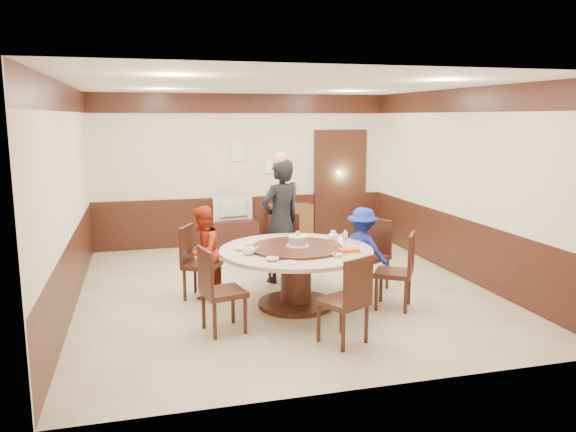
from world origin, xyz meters
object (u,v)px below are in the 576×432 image
object	(u,v)px
shrimp_platter	(349,251)
side_cabinet	(290,224)
person_red	(203,252)
person_standing	(281,221)
television	(234,209)
tv_stand	(235,234)
person_blue	(362,250)
thermos	(292,194)
banquet_table	(296,265)
birthday_cake	(298,241)

from	to	relation	value
shrimp_platter	side_cabinet	xyz separation A→B (m)	(0.31, 3.88, -0.40)
person_red	shrimp_platter	world-z (taller)	person_red
person_standing	television	world-z (taller)	person_standing
person_standing	side_cabinet	distance (m)	2.54
tv_stand	shrimp_platter	bearing A→B (deg)	-78.73
person_blue	side_cabinet	xyz separation A→B (m)	(-0.17, 3.14, -0.21)
person_standing	tv_stand	size ratio (longest dim) A/B	2.12
person_red	side_cabinet	size ratio (longest dim) A/B	1.54
person_standing	tv_stand	xyz separation A→B (m)	(-0.30, 2.33, -0.65)
person_blue	tv_stand	size ratio (longest dim) A/B	1.38
side_cabinet	thermos	world-z (taller)	thermos
thermos	shrimp_platter	bearing A→B (deg)	-95.09
person_red	tv_stand	xyz separation A→B (m)	(0.89, 2.78, -0.37)
banquet_table	person_standing	size ratio (longest dim) A/B	1.07
banquet_table	side_cabinet	size ratio (longest dim) A/B	2.41
birthday_cake	banquet_table	bearing A→B (deg)	-151.97
thermos	person_red	bearing A→B (deg)	-125.43
birthday_cake	thermos	size ratio (longest dim) A/B	0.76
banquet_table	thermos	xyz separation A→B (m)	(0.90, 3.49, 0.41)
person_red	birthday_cake	world-z (taller)	person_red
shrimp_platter	person_standing	bearing A→B (deg)	107.21
birthday_cake	tv_stand	xyz separation A→B (m)	(-0.24, 3.44, -0.60)
person_standing	thermos	distance (m)	2.50
shrimp_platter	television	size ratio (longest dim) A/B	0.40
person_standing	person_red	distance (m)	1.30
banquet_table	shrimp_platter	size ratio (longest dim) A/B	6.44
person_standing	person_blue	size ratio (longest dim) A/B	1.53
person_standing	tv_stand	distance (m)	2.44
person_red	tv_stand	world-z (taller)	person_red
person_standing	thermos	size ratio (longest dim) A/B	4.73
thermos	side_cabinet	bearing A→B (deg)	180.00
birthday_cake	shrimp_platter	size ratio (longest dim) A/B	0.96
tv_stand	person_red	bearing A→B (deg)	-107.68
side_cabinet	person_standing	bearing A→B (deg)	-108.34
television	thermos	distance (m)	1.14
person_standing	birthday_cake	world-z (taller)	person_standing
person_blue	television	distance (m)	3.36
birthday_cake	side_cabinet	bearing A→B (deg)	76.42
banquet_table	person_blue	world-z (taller)	person_blue
person_standing	birthday_cake	xyz separation A→B (m)	(-0.06, -1.12, -0.05)
birthday_cake	television	distance (m)	3.46
side_cabinet	television	bearing A→B (deg)	-178.41
television	thermos	size ratio (longest dim) A/B	1.98
television	shrimp_platter	bearing A→B (deg)	92.01
person_red	birthday_cake	distance (m)	1.33
person_standing	shrimp_platter	xyz separation A→B (m)	(0.47, -1.53, -0.12)
television	person_standing	bearing A→B (deg)	87.97
person_standing	side_cabinet	size ratio (longest dim) A/B	2.25
tv_stand	banquet_table	bearing A→B (deg)	-86.46
person_standing	shrimp_platter	world-z (taller)	person_standing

